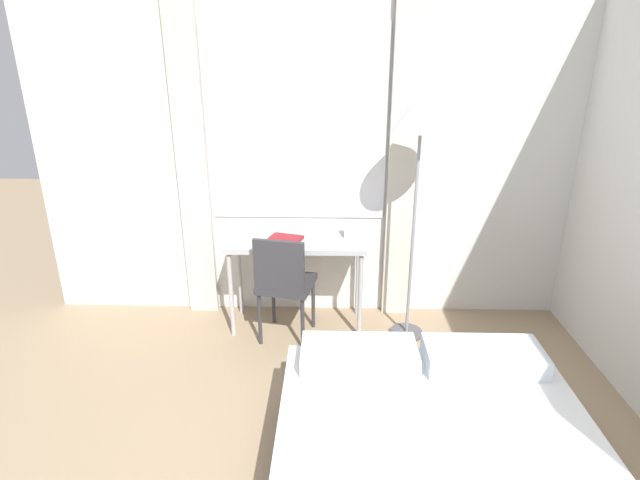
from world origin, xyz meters
The scene contains 6 objects.
wall_back_with_window centered at (-0.04, 3.33, 1.35)m, with size 4.83×0.13×2.70m.
desk centered at (-0.29, 3.03, 0.67)m, with size 1.09×0.46×0.75m.
desk_chair centered at (-0.37, 2.79, 0.51)m, with size 0.47×0.47×0.88m.
standing_lamp centered at (0.59, 2.88, 1.66)m, with size 0.40×0.40×1.89m.
telephone centered at (0.14, 3.13, 0.80)m, with size 0.13×0.14×0.10m.
book centered at (-0.38, 3.01, 0.77)m, with size 0.29×0.24×0.02m.
Camera 1 is at (-0.01, -0.63, 2.13)m, focal length 28.00 mm.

